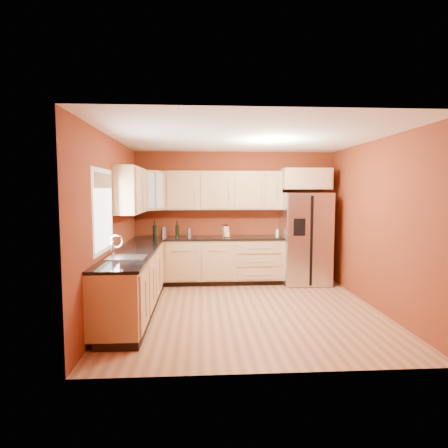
# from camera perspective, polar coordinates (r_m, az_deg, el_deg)

# --- Properties ---
(floor) EXTENTS (4.00, 4.00, 0.00)m
(floor) POSITION_cam_1_polar(r_m,az_deg,el_deg) (5.87, 3.45, -12.94)
(floor) COLOR brown
(floor) RESTS_ON ground
(ceiling) EXTENTS (4.00, 4.00, 0.00)m
(ceiling) POSITION_cam_1_polar(r_m,az_deg,el_deg) (5.64, 3.59, 13.05)
(ceiling) COLOR white
(ceiling) RESTS_ON wall_back
(wall_back) EXTENTS (4.00, 0.04, 2.60)m
(wall_back) POSITION_cam_1_polar(r_m,az_deg,el_deg) (7.59, 1.66, 1.16)
(wall_back) COLOR maroon
(wall_back) RESTS_ON floor
(wall_front) EXTENTS (4.00, 0.04, 2.60)m
(wall_front) POSITION_cam_1_polar(r_m,az_deg,el_deg) (3.65, 7.38, -3.06)
(wall_front) COLOR maroon
(wall_front) RESTS_ON floor
(wall_left) EXTENTS (0.04, 4.00, 2.60)m
(wall_left) POSITION_cam_1_polar(r_m,az_deg,el_deg) (5.72, -16.78, -0.32)
(wall_left) COLOR maroon
(wall_left) RESTS_ON floor
(wall_right) EXTENTS (0.04, 4.00, 2.60)m
(wall_right) POSITION_cam_1_polar(r_m,az_deg,el_deg) (6.18, 22.24, -0.09)
(wall_right) COLOR maroon
(wall_right) RESTS_ON floor
(base_cabinets_back) EXTENTS (2.90, 0.60, 0.88)m
(base_cabinets_back) POSITION_cam_1_polar(r_m,az_deg,el_deg) (7.38, -2.42, -5.70)
(base_cabinets_back) COLOR #AE7F54
(base_cabinets_back) RESTS_ON floor
(base_cabinets_left) EXTENTS (0.60, 2.80, 0.88)m
(base_cabinets_left) POSITION_cam_1_polar(r_m,az_deg,el_deg) (5.80, -13.65, -8.79)
(base_cabinets_left) COLOR #AE7F54
(base_cabinets_left) RESTS_ON floor
(countertop_back) EXTENTS (2.90, 0.62, 0.04)m
(countertop_back) POSITION_cam_1_polar(r_m,az_deg,el_deg) (7.29, -2.43, -2.16)
(countertop_back) COLOR black
(countertop_back) RESTS_ON base_cabinets_back
(countertop_left) EXTENTS (0.62, 2.80, 0.04)m
(countertop_left) POSITION_cam_1_polar(r_m,az_deg,el_deg) (5.71, -13.64, -4.30)
(countertop_left) COLOR black
(countertop_left) RESTS_ON base_cabinets_left
(upper_cabinets_back) EXTENTS (2.30, 0.33, 0.75)m
(upper_cabinets_back) POSITION_cam_1_polar(r_m,az_deg,el_deg) (7.39, -0.15, 5.13)
(upper_cabinets_back) COLOR #AE7F54
(upper_cabinets_back) RESTS_ON wall_back
(upper_cabinets_left) EXTENTS (0.33, 1.35, 0.75)m
(upper_cabinets_left) POSITION_cam_1_polar(r_m,az_deg,el_deg) (6.37, -13.96, 5.00)
(upper_cabinets_left) COLOR #AE7F54
(upper_cabinets_left) RESTS_ON wall_left
(corner_upper_cabinet) EXTENTS (0.67, 0.67, 0.75)m
(corner_upper_cabinet) POSITION_cam_1_polar(r_m,az_deg,el_deg) (7.28, -11.34, 5.03)
(corner_upper_cabinet) COLOR #AE7F54
(corner_upper_cabinet) RESTS_ON wall_back
(over_fridge_cabinet) EXTENTS (0.92, 0.60, 0.40)m
(over_fridge_cabinet) POSITION_cam_1_polar(r_m,az_deg,el_deg) (7.53, 12.24, 6.72)
(over_fridge_cabinet) COLOR #AE7F54
(over_fridge_cabinet) RESTS_ON wall_back
(refrigerator) EXTENTS (0.90, 0.75, 1.78)m
(refrigerator) POSITION_cam_1_polar(r_m,az_deg,el_deg) (7.51, 12.24, -2.14)
(refrigerator) COLOR #ABABB0
(refrigerator) RESTS_ON floor
(window) EXTENTS (0.03, 0.90, 1.00)m
(window) POSITION_cam_1_polar(r_m,az_deg,el_deg) (5.21, -17.89, 1.91)
(window) COLOR white
(window) RESTS_ON wall_left
(sink_faucet) EXTENTS (0.50, 0.42, 0.30)m
(sink_faucet) POSITION_cam_1_polar(r_m,az_deg,el_deg) (5.20, -14.64, -3.34)
(sink_faucet) COLOR silver
(sink_faucet) RESTS_ON countertop_left
(canister_left) EXTENTS (0.13, 0.13, 0.20)m
(canister_left) POSITION_cam_1_polar(r_m,az_deg,el_deg) (7.34, -9.13, -1.22)
(canister_left) COLOR #ABABB0
(canister_left) RESTS_ON countertop_back
(canister_right) EXTENTS (0.11, 0.11, 0.17)m
(canister_right) POSITION_cam_1_polar(r_m,az_deg,el_deg) (7.32, -5.26, -1.31)
(canister_right) COLOR #ABABB0
(canister_right) RESTS_ON countertop_back
(wine_bottle_a) EXTENTS (0.09, 0.09, 0.34)m
(wine_bottle_a) POSITION_cam_1_polar(r_m,az_deg,el_deg) (7.27, -10.50, -0.77)
(wine_bottle_a) COLOR black
(wine_bottle_a) RESTS_ON countertop_back
(wine_bottle_b) EXTENTS (0.10, 0.10, 0.32)m
(wine_bottle_b) POSITION_cam_1_polar(r_m,az_deg,el_deg) (7.33, -7.14, -0.74)
(wine_bottle_b) COLOR black
(wine_bottle_b) RESTS_ON countertop_back
(knife_block) EXTENTS (0.13, 0.13, 0.21)m
(knife_block) POSITION_cam_1_polar(r_m,az_deg,el_deg) (7.26, 0.26, -1.21)
(knife_block) COLOR tan
(knife_block) RESTS_ON countertop_back
(soap_dispenser) EXTENTS (0.06, 0.06, 0.17)m
(soap_dispenser) POSITION_cam_1_polar(r_m,az_deg,el_deg) (7.38, 8.11, -1.31)
(soap_dispenser) COLOR white
(soap_dispenser) RESTS_ON countertop_back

